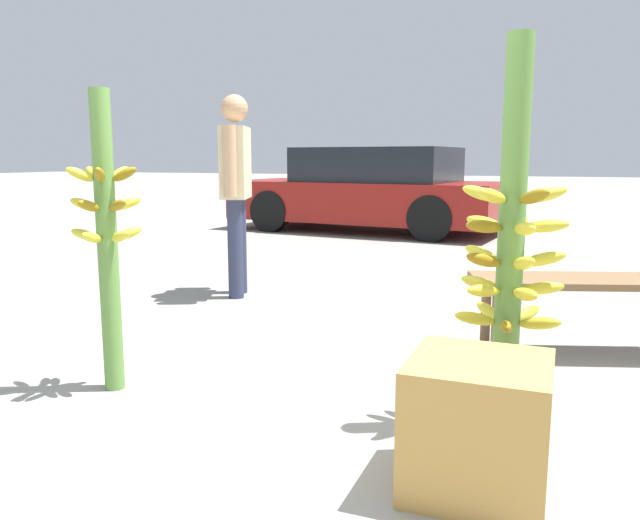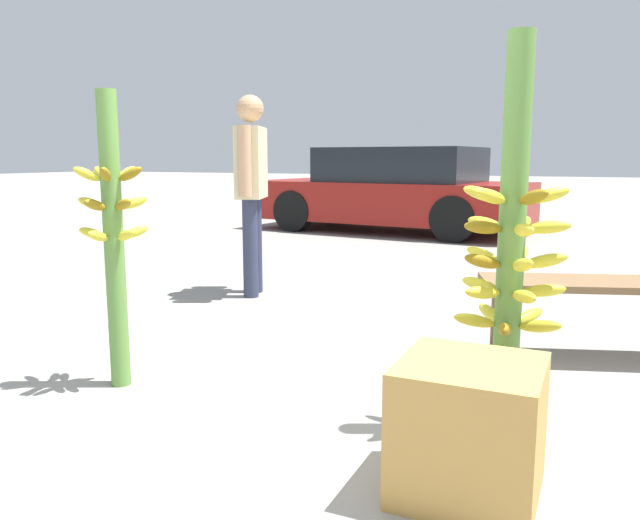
{
  "view_description": "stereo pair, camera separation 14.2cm",
  "coord_description": "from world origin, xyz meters",
  "px_view_note": "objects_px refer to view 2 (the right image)",
  "views": [
    {
      "loc": [
        1.07,
        -2.23,
        1.16
      ],
      "look_at": [
        0.05,
        0.35,
        0.71
      ],
      "focal_mm": 35.0,
      "sensor_mm": 36.0,
      "label": 1
    },
    {
      "loc": [
        1.2,
        -2.18,
        1.16
      ],
      "look_at": [
        0.05,
        0.35,
        0.71
      ],
      "focal_mm": 35.0,
      "sensor_mm": 36.0,
      "label": 2
    }
  ],
  "objects_px": {
    "banana_stalk_left": "(113,233)",
    "vendor_person": "(251,178)",
    "parked_car": "(394,191)",
    "market_bench": "(592,293)",
    "banana_stalk_center": "(511,247)",
    "produce_crate": "(469,429)"
  },
  "relations": [
    {
      "from": "banana_stalk_left",
      "to": "produce_crate",
      "type": "height_order",
      "value": "banana_stalk_left"
    },
    {
      "from": "banana_stalk_center",
      "to": "vendor_person",
      "type": "height_order",
      "value": "vendor_person"
    },
    {
      "from": "market_bench",
      "to": "banana_stalk_left",
      "type": "bearing_deg",
      "value": -165.03
    },
    {
      "from": "banana_stalk_center",
      "to": "vendor_person",
      "type": "bearing_deg",
      "value": 141.19
    },
    {
      "from": "banana_stalk_center",
      "to": "parked_car",
      "type": "relative_size",
      "value": 0.37
    },
    {
      "from": "banana_stalk_left",
      "to": "parked_car",
      "type": "xyz_separation_m",
      "value": [
        -0.83,
        7.15,
        -0.15
      ]
    },
    {
      "from": "banana_stalk_left",
      "to": "banana_stalk_center",
      "type": "xyz_separation_m",
      "value": [
        1.88,
        0.26,
        0.01
      ]
    },
    {
      "from": "market_bench",
      "to": "parked_car",
      "type": "bearing_deg",
      "value": 99.46
    },
    {
      "from": "banana_stalk_left",
      "to": "parked_car",
      "type": "bearing_deg",
      "value": 96.59
    },
    {
      "from": "banana_stalk_left",
      "to": "market_bench",
      "type": "xyz_separation_m",
      "value": [
        2.2,
        1.45,
        -0.4
      ]
    },
    {
      "from": "vendor_person",
      "to": "market_bench",
      "type": "bearing_deg",
      "value": -124.92
    },
    {
      "from": "banana_stalk_left",
      "to": "banana_stalk_center",
      "type": "distance_m",
      "value": 1.9
    },
    {
      "from": "banana_stalk_left",
      "to": "vendor_person",
      "type": "relative_size",
      "value": 0.89
    },
    {
      "from": "vendor_person",
      "to": "banana_stalk_center",
      "type": "bearing_deg",
      "value": -148.81
    },
    {
      "from": "vendor_person",
      "to": "parked_car",
      "type": "bearing_deg",
      "value": -16.02
    },
    {
      "from": "market_bench",
      "to": "parked_car",
      "type": "distance_m",
      "value": 6.46
    },
    {
      "from": "banana_stalk_left",
      "to": "market_bench",
      "type": "relative_size",
      "value": 1.14
    },
    {
      "from": "banana_stalk_center",
      "to": "produce_crate",
      "type": "bearing_deg",
      "value": -93.45
    },
    {
      "from": "vendor_person",
      "to": "produce_crate",
      "type": "distance_m",
      "value": 3.49
    },
    {
      "from": "parked_car",
      "to": "produce_crate",
      "type": "bearing_deg",
      "value": -154.17
    },
    {
      "from": "banana_stalk_left",
      "to": "market_bench",
      "type": "distance_m",
      "value": 2.66
    },
    {
      "from": "parked_car",
      "to": "produce_crate",
      "type": "distance_m",
      "value": 7.95
    }
  ]
}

